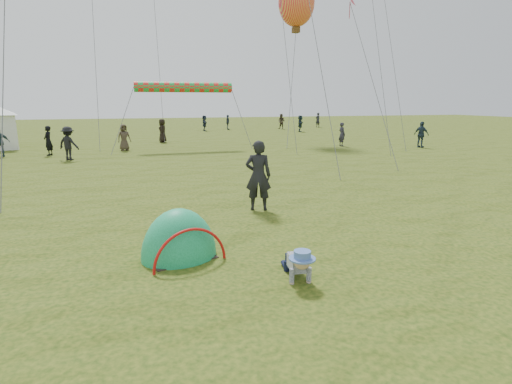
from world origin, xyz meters
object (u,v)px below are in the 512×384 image
object	(u,v)px
crawling_toddler	(298,262)
popup_tent	(180,256)
standing_adult	(258,176)
balloon_kite	(296,6)

from	to	relation	value
crawling_toddler	popup_tent	distance (m)	2.48
crawling_toddler	standing_adult	world-z (taller)	standing_adult
balloon_kite	standing_adult	bearing A→B (deg)	-114.83
popup_tent	standing_adult	xyz separation A→B (m)	(2.52, 2.89, 0.98)
crawling_toddler	standing_adult	xyz separation A→B (m)	(0.68, 4.52, 0.67)
standing_adult	balloon_kite	size ratio (longest dim) A/B	0.53
crawling_toddler	balloon_kite	world-z (taller)	balloon_kite
standing_adult	balloon_kite	bearing A→B (deg)	-96.70
standing_adult	balloon_kite	world-z (taller)	balloon_kite
crawling_toddler	popup_tent	world-z (taller)	popup_tent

